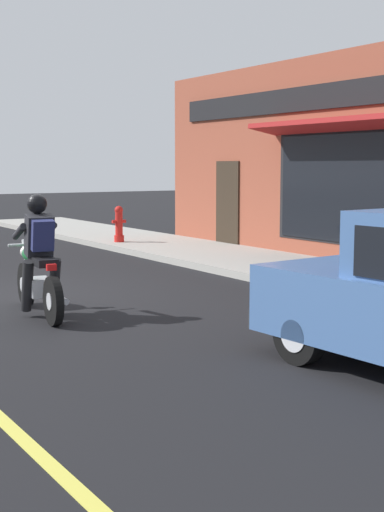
{
  "coord_description": "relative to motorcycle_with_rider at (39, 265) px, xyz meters",
  "views": [
    {
      "loc": [
        -3.46,
        -10.34,
        1.98
      ],
      "look_at": [
        0.95,
        -3.5,
        0.95
      ],
      "focal_mm": 50.0,
      "sensor_mm": 36.0,
      "label": 1
    }
  ],
  "objects": [
    {
      "name": "motorcycle_with_rider",
      "position": [
        0.0,
        0.0,
        0.0
      ],
      "size": [
        0.61,
        2.02,
        1.62
      ],
      "color": "black",
      "rests_on": "ground"
    },
    {
      "name": "fire_hydrant",
      "position": [
        4.54,
        6.6,
        -0.11
      ],
      "size": [
        0.36,
        0.24,
        0.88
      ],
      "color": "red",
      "rests_on": "sidewalk_curb"
    },
    {
      "name": "ground_plane",
      "position": [
        0.12,
        1.41,
        -0.68
      ],
      "size": [
        80.0,
        80.0,
        0.0
      ],
      "primitive_type": "plane",
      "color": "black"
    },
    {
      "name": "storefront_building",
      "position": [
        6.88,
        1.94,
        1.43
      ],
      "size": [
        1.25,
        10.85,
        4.2
      ],
      "color": "brown",
      "rests_on": "ground"
    },
    {
      "name": "sidewalk_curb",
      "position": [
        5.35,
        4.41,
        -0.61
      ],
      "size": [
        2.6,
        22.0,
        0.14
      ],
      "primitive_type": "cube",
      "color": "#9E9B93",
      "rests_on": "ground"
    }
  ]
}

